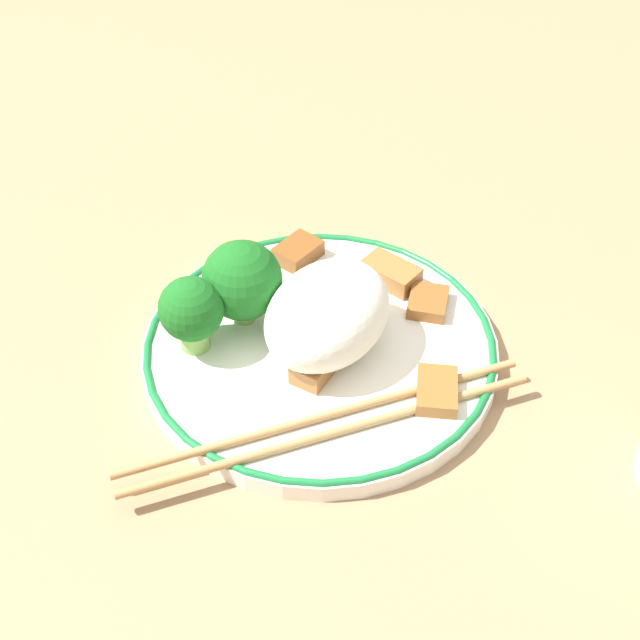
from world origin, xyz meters
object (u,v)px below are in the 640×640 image
object	(u,v)px
broccoli_back_left	(242,281)
chopsticks	(328,425)
plate	(320,348)
broccoli_back_center	(191,311)

from	to	relation	value
broccoli_back_left	chopsticks	bearing A→B (deg)	-116.68
plate	broccoli_back_center	distance (m)	0.09
broccoli_back_center	plate	bearing A→B (deg)	-55.34
broccoli_back_left	broccoli_back_center	world-z (taller)	broccoli_back_left
broccoli_back_left	broccoli_back_center	xyz separation A→B (m)	(-0.04, 0.01, -0.00)
plate	broccoli_back_center	size ratio (longest dim) A/B	4.36
broccoli_back_center	broccoli_back_left	bearing A→B (deg)	-17.33
chopsticks	plate	bearing A→B (deg)	36.85
broccoli_back_left	broccoli_back_center	size ratio (longest dim) A/B	1.14
plate	broccoli_back_left	xyz separation A→B (m)	(-0.01, 0.05, 0.04)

